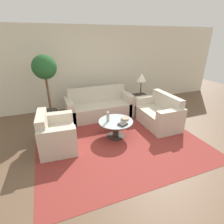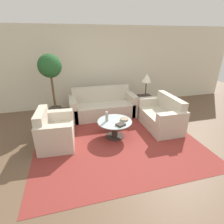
{
  "view_description": "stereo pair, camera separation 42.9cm",
  "coord_description": "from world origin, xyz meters",
  "px_view_note": "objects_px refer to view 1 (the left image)",
  "views": [
    {
      "loc": [
        -1.56,
        -2.76,
        2.25
      ],
      "look_at": [
        -0.14,
        0.91,
        0.55
      ],
      "focal_mm": 28.0,
      "sensor_mm": 36.0,
      "label": 1
    },
    {
      "loc": [
        -1.15,
        -2.9,
        2.25
      ],
      "look_at": [
        -0.14,
        0.91,
        0.55
      ],
      "focal_mm": 28.0,
      "sensor_mm": 36.0,
      "label": 2
    }
  ],
  "objects_px": {
    "bowl": "(125,119)",
    "table_lamp": "(141,78)",
    "coffee_table": "(116,126)",
    "vase": "(108,117)",
    "armchair": "(55,135)",
    "book_stack": "(123,124)",
    "loveseat": "(159,114)",
    "sofa_main": "(99,107)",
    "potted_plant": "(46,75)"
  },
  "relations": [
    {
      "from": "table_lamp",
      "to": "vase",
      "type": "relative_size",
      "value": 2.87
    },
    {
      "from": "sofa_main",
      "to": "coffee_table",
      "type": "bearing_deg",
      "value": -89.76
    },
    {
      "from": "armchair",
      "to": "table_lamp",
      "type": "relative_size",
      "value": 1.54
    },
    {
      "from": "loveseat",
      "to": "potted_plant",
      "type": "bearing_deg",
      "value": -113.87
    },
    {
      "from": "loveseat",
      "to": "bowl",
      "type": "bearing_deg",
      "value": -79.09
    },
    {
      "from": "coffee_table",
      "to": "potted_plant",
      "type": "distance_m",
      "value": 2.27
    },
    {
      "from": "coffee_table",
      "to": "loveseat",
      "type": "bearing_deg",
      "value": 8.11
    },
    {
      "from": "armchair",
      "to": "loveseat",
      "type": "distance_m",
      "value": 2.76
    },
    {
      "from": "sofa_main",
      "to": "potted_plant",
      "type": "xyz_separation_m",
      "value": [
        -1.39,
        0.13,
        1.04
      ]
    },
    {
      "from": "sofa_main",
      "to": "bowl",
      "type": "relative_size",
      "value": 10.23
    },
    {
      "from": "sofa_main",
      "to": "vase",
      "type": "bearing_deg",
      "value": -97.76
    },
    {
      "from": "armchair",
      "to": "table_lamp",
      "type": "height_order",
      "value": "table_lamp"
    },
    {
      "from": "potted_plant",
      "to": "book_stack",
      "type": "relative_size",
      "value": 7.79
    },
    {
      "from": "potted_plant",
      "to": "book_stack",
      "type": "bearing_deg",
      "value": -49.16
    },
    {
      "from": "coffee_table",
      "to": "armchair",
      "type": "bearing_deg",
      "value": 177.65
    },
    {
      "from": "armchair",
      "to": "book_stack",
      "type": "bearing_deg",
      "value": -97.52
    },
    {
      "from": "armchair",
      "to": "book_stack",
      "type": "height_order",
      "value": "armchair"
    },
    {
      "from": "armchair",
      "to": "potted_plant",
      "type": "relative_size",
      "value": 0.56
    },
    {
      "from": "sofa_main",
      "to": "coffee_table",
      "type": "distance_m",
      "value": 1.32
    },
    {
      "from": "table_lamp",
      "to": "potted_plant",
      "type": "bearing_deg",
      "value": 173.79
    },
    {
      "from": "armchair",
      "to": "table_lamp",
      "type": "bearing_deg",
      "value": -63.68
    },
    {
      "from": "coffee_table",
      "to": "vase",
      "type": "xyz_separation_m",
      "value": [
        -0.18,
        0.05,
        0.27
      ]
    },
    {
      "from": "table_lamp",
      "to": "potted_plant",
      "type": "relative_size",
      "value": 0.36
    },
    {
      "from": "loveseat",
      "to": "potted_plant",
      "type": "xyz_separation_m",
      "value": [
        -2.76,
        1.25,
        1.04
      ]
    },
    {
      "from": "coffee_table",
      "to": "potted_plant",
      "type": "xyz_separation_m",
      "value": [
        -1.39,
        1.44,
        1.06
      ]
    },
    {
      "from": "sofa_main",
      "to": "coffee_table",
      "type": "xyz_separation_m",
      "value": [
        0.01,
        -1.32,
        -0.01
      ]
    },
    {
      "from": "bowl",
      "to": "table_lamp",
      "type": "bearing_deg",
      "value": 47.34
    },
    {
      "from": "vase",
      "to": "book_stack",
      "type": "bearing_deg",
      "value": -50.8
    },
    {
      "from": "bowl",
      "to": "book_stack",
      "type": "xyz_separation_m",
      "value": [
        -0.16,
        -0.23,
        -0.0
      ]
    },
    {
      "from": "loveseat",
      "to": "vase",
      "type": "relative_size",
      "value": 5.75
    },
    {
      "from": "coffee_table",
      "to": "bowl",
      "type": "relative_size",
      "value": 4.23
    },
    {
      "from": "sofa_main",
      "to": "loveseat",
      "type": "relative_size",
      "value": 1.46
    },
    {
      "from": "loveseat",
      "to": "table_lamp",
      "type": "distance_m",
      "value": 1.26
    },
    {
      "from": "potted_plant",
      "to": "table_lamp",
      "type": "bearing_deg",
      "value": -6.21
    },
    {
      "from": "sofa_main",
      "to": "book_stack",
      "type": "bearing_deg",
      "value": -87.32
    },
    {
      "from": "potted_plant",
      "to": "armchair",
      "type": "bearing_deg",
      "value": -89.92
    },
    {
      "from": "vase",
      "to": "armchair",
      "type": "bearing_deg",
      "value": 179.84
    },
    {
      "from": "coffee_table",
      "to": "vase",
      "type": "bearing_deg",
      "value": 163.21
    },
    {
      "from": "loveseat",
      "to": "bowl",
      "type": "xyz_separation_m",
      "value": [
        -1.13,
        -0.21,
        0.16
      ]
    },
    {
      "from": "bowl",
      "to": "armchair",
      "type": "bearing_deg",
      "value": 177.54
    },
    {
      "from": "coffee_table",
      "to": "table_lamp",
      "type": "distance_m",
      "value": 1.93
    },
    {
      "from": "loveseat",
      "to": "coffee_table",
      "type": "xyz_separation_m",
      "value": [
        -1.36,
        -0.19,
        -0.02
      ]
    },
    {
      "from": "vase",
      "to": "bowl",
      "type": "distance_m",
      "value": 0.43
    },
    {
      "from": "sofa_main",
      "to": "loveseat",
      "type": "xyz_separation_m",
      "value": [
        1.37,
        -1.12,
        0.0
      ]
    },
    {
      "from": "loveseat",
      "to": "bowl",
      "type": "relative_size",
      "value": 7.02
    },
    {
      "from": "armchair",
      "to": "vase",
      "type": "height_order",
      "value": "armchair"
    },
    {
      "from": "potted_plant",
      "to": "vase",
      "type": "bearing_deg",
      "value": -48.81
    },
    {
      "from": "armchair",
      "to": "bowl",
      "type": "relative_size",
      "value": 5.39
    },
    {
      "from": "coffee_table",
      "to": "book_stack",
      "type": "xyz_separation_m",
      "value": [
        0.07,
        -0.25,
        0.17
      ]
    },
    {
      "from": "armchair",
      "to": "bowl",
      "type": "bearing_deg",
      "value": -88.21
    }
  ]
}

